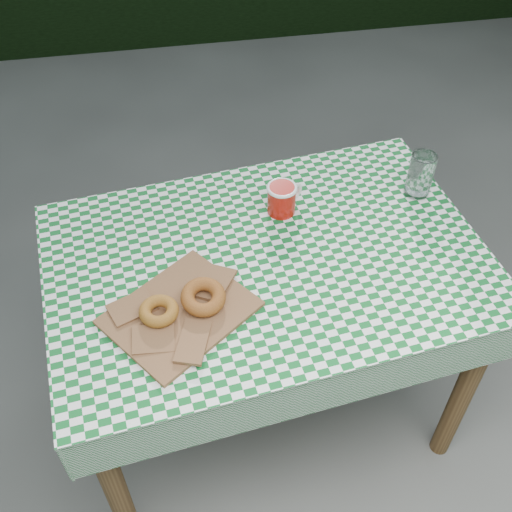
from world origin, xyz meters
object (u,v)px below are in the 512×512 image
Objects in this scene: coffee_mug at (282,199)px; drinking_glass at (420,175)px; paper_bag at (180,312)px; table at (266,342)px.

coffee_mug is 1.19× the size of drinking_glass.
drinking_glass reaches higher than paper_bag.
coffee_mug is 0.41m from drinking_glass.
paper_bag is 0.81m from drinking_glass.
coffee_mug is at bearing -178.59° from drinking_glass.
table is 7.18× the size of coffee_mug.
drinking_glass is at bearing 24.66° from paper_bag.
table is 0.69m from drinking_glass.
coffee_mug is at bearing 45.49° from paper_bag.
paper_bag is 2.06× the size of coffee_mug.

